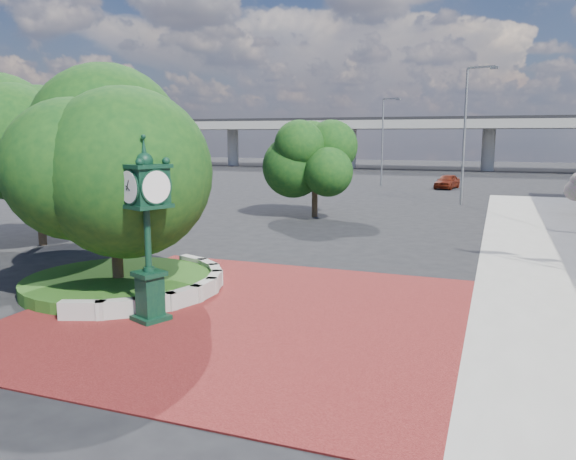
# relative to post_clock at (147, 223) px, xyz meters

# --- Properties ---
(ground) EXTENTS (200.00, 200.00, 0.00)m
(ground) POSITION_rel_post_clock_xyz_m (2.12, 2.41, -2.72)
(ground) COLOR black
(ground) RESTS_ON ground
(plaza) EXTENTS (12.00, 12.00, 0.04)m
(plaza) POSITION_rel_post_clock_xyz_m (2.12, 1.41, -2.70)
(plaza) COLOR maroon
(plaza) RESTS_ON ground
(planter_wall) EXTENTS (2.96, 6.77, 0.54)m
(planter_wall) POSITION_rel_post_clock_xyz_m (-0.59, 2.41, -2.45)
(planter_wall) COLOR #9E9B93
(planter_wall) RESTS_ON ground
(grass_bed) EXTENTS (6.10, 6.10, 0.40)m
(grass_bed) POSITION_rel_post_clock_xyz_m (-2.88, 2.41, -2.52)
(grass_bed) COLOR #184112
(grass_bed) RESTS_ON ground
(overpass) EXTENTS (90.00, 12.00, 7.50)m
(overpass) POSITION_rel_post_clock_xyz_m (1.90, 72.41, 3.82)
(overpass) COLOR #9E9B93
(overpass) RESTS_ON ground
(tree_planter) EXTENTS (5.20, 5.20, 6.33)m
(tree_planter) POSITION_rel_post_clock_xyz_m (-2.88, 2.41, 1.00)
(tree_planter) COLOR #38281C
(tree_planter) RESTS_ON ground
(tree_northwest) EXTENTS (5.60, 5.60, 6.93)m
(tree_northwest) POSITION_rel_post_clock_xyz_m (-10.88, 7.41, 1.40)
(tree_northwest) COLOR #38281C
(tree_northwest) RESTS_ON ground
(tree_street) EXTENTS (4.40, 4.40, 5.45)m
(tree_street) POSITION_rel_post_clock_xyz_m (-1.88, 20.41, 0.52)
(tree_street) COLOR #38281C
(tree_street) RESTS_ON ground
(post_clock) EXTENTS (1.28, 1.28, 4.95)m
(post_clock) POSITION_rel_post_clock_xyz_m (0.00, 0.00, 0.00)
(post_clock) COLOR black
(post_clock) RESTS_ON ground
(parked_car) EXTENTS (2.40, 4.27, 1.37)m
(parked_car) POSITION_rel_post_clock_xyz_m (4.16, 42.48, -2.03)
(parked_car) COLOR #621D0E
(parked_car) RESTS_ON ground
(street_lamp_near) EXTENTS (2.14, 0.75, 9.72)m
(street_lamp_near) POSITION_rel_post_clock_xyz_m (6.44, 29.98, 2.98)
(street_lamp_near) COLOR slate
(street_lamp_near) RESTS_ON ground
(street_lamp_far) EXTENTS (1.87, 0.73, 8.56)m
(street_lamp_far) POSITION_rel_post_clock_xyz_m (-2.10, 43.42, 2.29)
(street_lamp_far) COLOR slate
(street_lamp_far) RESTS_ON ground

